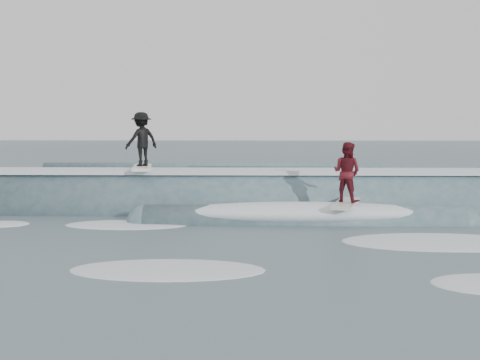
{
  "coord_description": "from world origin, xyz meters",
  "views": [
    {
      "loc": [
        0.35,
        -12.75,
        2.79
      ],
      "look_at": [
        0.0,
        3.45,
        1.1
      ],
      "focal_mm": 40.0,
      "sensor_mm": 36.0,
      "label": 1
    }
  ],
  "objects": [
    {
      "name": "far_swells",
      "position": [
        0.3,
        17.65,
        0.0
      ],
      "size": [
        37.14,
        8.65,
        0.8
      ],
      "color": "#3B5663",
      "rests_on": "ground"
    },
    {
      "name": "surfer_red",
      "position": [
        3.03,
        2.25,
        1.36
      ],
      "size": [
        1.14,
        2.07,
        1.78
      ],
      "color": "silver",
      "rests_on": "ground"
    },
    {
      "name": "breaking_wave",
      "position": [
        0.2,
        4.21,
        0.04
      ],
      "size": [
        21.06,
        4.06,
        2.55
      ],
      "color": "#3B5663",
      "rests_on": "ground"
    },
    {
      "name": "ground",
      "position": [
        0.0,
        0.0,
        0.0
      ],
      "size": [
        160.0,
        160.0,
        0.0
      ],
      "primitive_type": "plane",
      "color": "#3B4E57",
      "rests_on": "ground"
    },
    {
      "name": "surfer_black",
      "position": [
        -3.2,
        4.45,
        2.24
      ],
      "size": [
        1.27,
        2.06,
        1.84
      ],
      "color": "white",
      "rests_on": "ground"
    },
    {
      "name": "whitewater",
      "position": [
        1.42,
        -0.7,
        0.0
      ],
      "size": [
        14.14,
        7.18,
        0.1
      ],
      "color": "white",
      "rests_on": "ground"
    }
  ]
}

